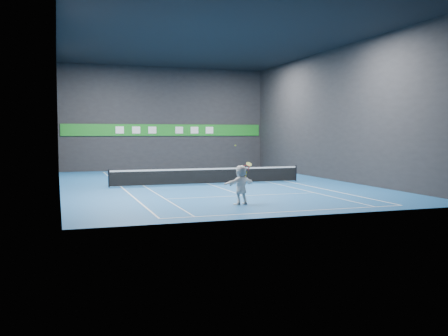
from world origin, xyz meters
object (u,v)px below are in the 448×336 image
object	(u,v)px
tennis_net	(208,175)
tennis_racket	(247,168)
player	(241,185)
tennis_ball	(235,145)

from	to	relation	value
tennis_net	tennis_racket	xyz separation A→B (m)	(-0.94, -9.26, 1.13)
tennis_net	player	bearing A→B (deg)	-97.62
player	tennis_racket	world-z (taller)	tennis_racket
tennis_net	tennis_racket	distance (m)	9.38
player	tennis_ball	bearing A→B (deg)	-12.11
player	tennis_net	xyz separation A→B (m)	(1.25, 9.31, -0.36)
player	tennis_ball	world-z (taller)	tennis_ball
player	tennis_racket	distance (m)	0.83
tennis_ball	tennis_racket	size ratio (longest dim) A/B	0.09
player	tennis_racket	size ratio (longest dim) A/B	2.53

